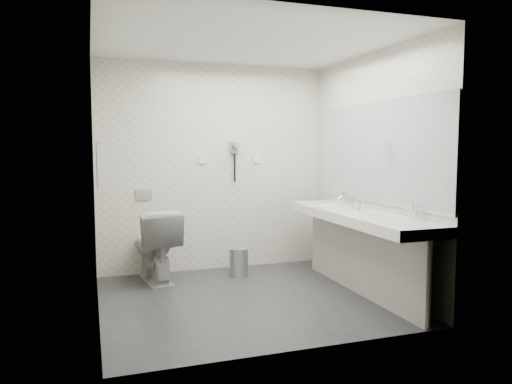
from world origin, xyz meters
name	(u,v)px	position (x,y,z in m)	size (l,w,h in m)	color
floor	(247,299)	(0.00, 0.00, 0.00)	(2.80, 2.80, 0.00)	#27272B
ceiling	(246,42)	(0.00, 0.00, 2.50)	(2.80, 2.80, 0.00)	silver
wall_back	(214,168)	(0.00, 1.30, 1.25)	(2.80, 2.80, 0.00)	beige
wall_front	(301,183)	(0.00, -1.30, 1.25)	(2.80, 2.80, 0.00)	beige
wall_left	(95,176)	(-1.40, 0.00, 1.25)	(2.60, 2.60, 0.00)	beige
wall_right	(372,171)	(1.40, 0.00, 1.25)	(2.60, 2.60, 0.00)	beige
vanity_counter	(358,217)	(1.12, -0.20, 0.80)	(0.55, 2.20, 0.10)	silver
vanity_panel	(359,258)	(1.15, -0.20, 0.38)	(0.03, 2.15, 0.75)	#9C9793
vanity_post_near	(428,284)	(1.18, -1.24, 0.38)	(0.06, 0.06, 0.75)	silver
vanity_post_far	(317,239)	(1.18, 0.84, 0.38)	(0.06, 0.06, 0.75)	silver
mirror	(381,152)	(1.39, -0.20, 1.45)	(0.02, 2.20, 1.05)	#B2BCC6
basin_near	(396,223)	(1.12, -0.85, 0.83)	(0.40, 0.31, 0.05)	silver
basin_far	(328,206)	(1.12, 0.45, 0.83)	(0.40, 0.31, 0.05)	silver
faucet_near	(415,212)	(1.32, -0.85, 0.92)	(0.04, 0.04, 0.15)	silver
faucet_far	(344,198)	(1.32, 0.45, 0.92)	(0.04, 0.04, 0.15)	silver
soap_bottle_a	(357,206)	(1.17, -0.10, 0.90)	(0.04, 0.04, 0.09)	white
soap_bottle_c	(363,206)	(1.18, -0.21, 0.90)	(0.04, 0.04, 0.11)	white
glass_left	(360,204)	(1.27, 0.01, 0.90)	(0.05, 0.05, 0.10)	silver
glass_right	(353,202)	(1.24, 0.11, 0.91)	(0.07, 0.07, 0.12)	silver
toilet	(155,245)	(-0.77, 0.96, 0.41)	(0.46, 0.81, 0.82)	silver
flush_plate	(144,195)	(-0.85, 1.29, 0.95)	(0.18, 0.02, 0.12)	#B2B5BA
pedal_bin	(239,263)	(0.18, 0.85, 0.16)	(0.22, 0.22, 0.31)	#B2B5BA
bin_lid	(239,249)	(0.18, 0.85, 0.32)	(0.22, 0.22, 0.01)	#B2B5BA
towel_rail	(99,142)	(-1.35, 0.55, 1.55)	(0.02, 0.02, 0.62)	silver
towel_near	(101,165)	(-1.34, 0.41, 1.33)	(0.07, 0.24, 0.48)	silver
towel_far	(100,164)	(-1.34, 0.69, 1.33)	(0.07, 0.24, 0.48)	silver
dryer_cradle	(234,147)	(0.25, 1.27, 1.50)	(0.10, 0.04, 0.14)	gray
dryer_barrel	(236,145)	(0.25, 1.20, 1.53)	(0.08, 0.08, 0.14)	gray
dryer_cord	(235,168)	(0.25, 1.26, 1.25)	(0.02, 0.02, 0.35)	black
switch_plate_a	(202,160)	(-0.15, 1.29, 1.35)	(0.09, 0.02, 0.09)	silver
switch_plate_b	(257,159)	(0.55, 1.29, 1.35)	(0.09, 0.02, 0.09)	silver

